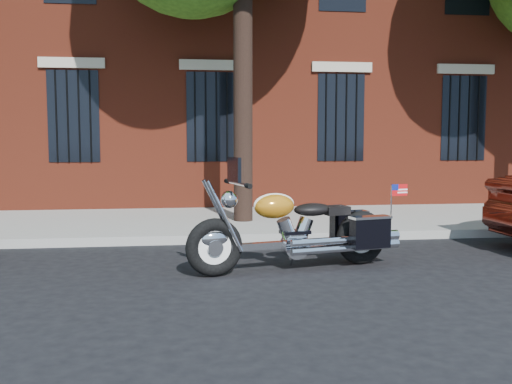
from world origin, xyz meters
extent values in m
plane|color=black|center=(0.00, 0.00, 0.00)|extent=(120.00, 120.00, 0.00)
cube|color=gray|center=(0.00, 1.38, 0.07)|extent=(40.00, 0.16, 0.15)
cube|color=gray|center=(0.00, 3.26, 0.07)|extent=(40.00, 3.60, 0.15)
cube|color=black|center=(0.00, 5.11, 2.20)|extent=(1.10, 0.14, 2.00)
cube|color=#B2A893|center=(0.00, 5.08, 3.35)|extent=(1.40, 0.20, 0.22)
cylinder|color=black|center=(0.00, 5.03, 2.20)|extent=(0.04, 0.04, 2.00)
cylinder|color=black|center=(0.50, 2.90, 2.50)|extent=(0.36, 0.36, 5.00)
torus|color=black|center=(-0.25, -0.91, 0.37)|extent=(0.75, 0.32, 0.73)
torus|color=black|center=(1.77, -0.45, 0.37)|extent=(0.75, 0.32, 0.73)
cylinder|color=white|center=(-0.25, -0.91, 0.37)|extent=(0.55, 0.18, 0.55)
cylinder|color=white|center=(1.77, -0.45, 0.37)|extent=(0.55, 0.18, 0.55)
ellipsoid|color=white|center=(-0.25, -0.91, 0.48)|extent=(0.41, 0.22, 0.21)
ellipsoid|color=#C87716|center=(1.77, -0.45, 0.50)|extent=(0.41, 0.23, 0.21)
cube|color=white|center=(0.76, -0.68, 0.35)|extent=(1.62, 0.47, 0.09)
cylinder|color=white|center=(0.81, -0.67, 0.33)|extent=(0.38, 0.27, 0.35)
cylinder|color=white|center=(1.39, -0.74, 0.34)|extent=(1.35, 0.40, 0.10)
ellipsoid|color=#C87716|center=(0.52, -0.74, 0.85)|extent=(0.59, 0.42, 0.31)
ellipsoid|color=black|center=(1.05, -0.62, 0.79)|extent=(0.58, 0.42, 0.17)
cube|color=black|center=(1.67, -0.18, 0.49)|extent=(0.55, 0.29, 0.41)
cube|color=black|center=(1.80, -0.74, 0.49)|extent=(0.55, 0.29, 0.41)
cylinder|color=white|center=(0.04, -0.84, 1.16)|extent=(0.23, 0.84, 0.04)
sphere|color=white|center=(-0.06, -0.87, 0.96)|extent=(0.26, 0.26, 0.22)
cube|color=black|center=(0.00, -0.85, 1.33)|extent=(0.14, 0.44, 0.31)
cube|color=red|center=(2.20, -0.69, 1.04)|extent=(0.24, 0.07, 0.15)
camera|label=1|loc=(-0.61, -7.88, 1.71)|focal=40.00mm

